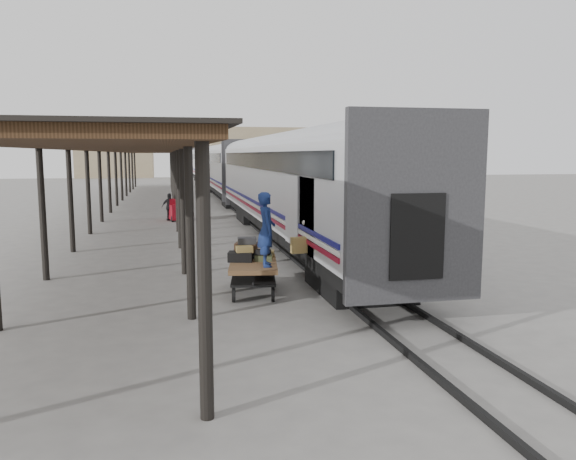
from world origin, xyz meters
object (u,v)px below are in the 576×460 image
Objects in this scene: luggage_tug at (177,211)px; porter at (266,229)px; baggage_cart at (253,269)px; pedestrian at (170,207)px.

porter is at bearing -94.64° from luggage_tug.
baggage_cart is at bearing 24.88° from porter.
luggage_tug is 18.39m from porter.
luggage_tug is 0.79× the size of porter.
pedestrian is (-2.36, 18.37, -1.04)m from porter.
porter is 1.24× the size of pedestrian.
luggage_tug is at bearing 104.50° from baggage_cart.
baggage_cart is 1.36m from porter.
baggage_cart is at bearing -95.22° from luggage_tug.
baggage_cart is 17.84m from pedestrian.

